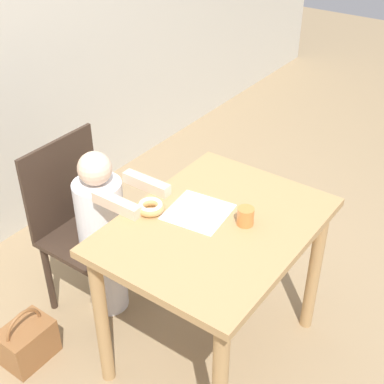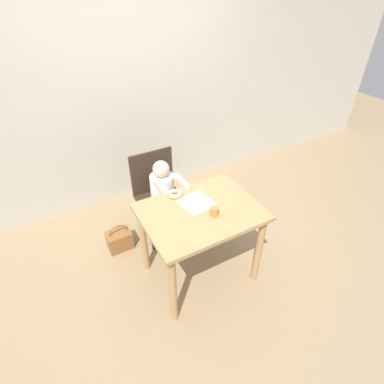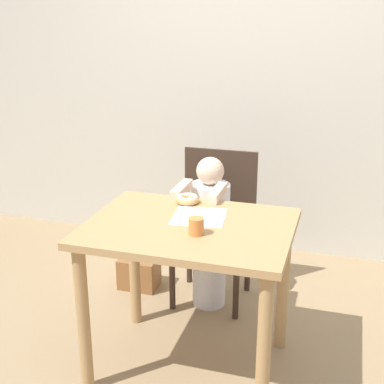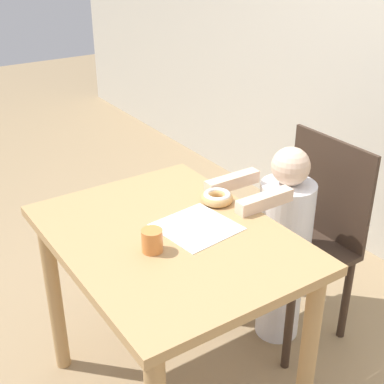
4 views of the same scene
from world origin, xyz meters
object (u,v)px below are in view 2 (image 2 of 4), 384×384
at_px(child_figure, 164,201).
at_px(handbag, 120,239).
at_px(cup, 214,211).
at_px(chair, 158,194).
at_px(donut, 175,194).

relative_size(child_figure, handbag, 3.10).
relative_size(handbag, cup, 3.89).
xyz_separation_m(chair, cup, (0.13, -0.83, 0.33)).
distance_m(child_figure, cup, 0.79).
relative_size(chair, handbag, 3.05).
bearing_deg(chair, child_figure, -90.00).
bearing_deg(cup, donut, 112.71).
bearing_deg(donut, chair, 86.61).
xyz_separation_m(donut, handbag, (-0.46, 0.41, -0.68)).
bearing_deg(cup, chair, 98.67).
bearing_deg(donut, cup, -67.29).
distance_m(child_figure, donut, 0.47).
distance_m(donut, cup, 0.40).
xyz_separation_m(child_figure, cup, (0.13, -0.71, 0.34)).
distance_m(chair, donut, 0.56).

